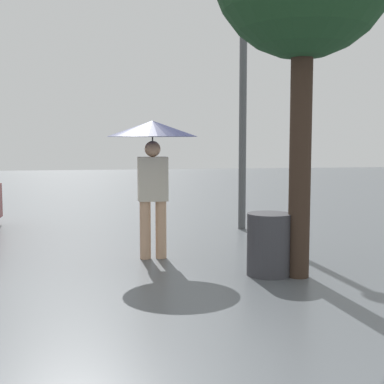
# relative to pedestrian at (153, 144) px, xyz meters

# --- Properties ---
(pedestrian) EXTENTS (1.28, 1.28, 1.96)m
(pedestrian) POSITION_rel_pedestrian_xyz_m (0.00, 0.00, 0.00)
(pedestrian) COLOR tan
(pedestrian) RESTS_ON ground_plane
(street_lamp) EXTENTS (0.33, 0.33, 4.37)m
(street_lamp) POSITION_rel_pedestrian_xyz_m (1.95, 2.28, 1.08)
(street_lamp) COLOR #515456
(street_lamp) RESTS_ON ground_plane
(trash_bin) EXTENTS (0.56, 0.56, 0.78)m
(trash_bin) POSITION_rel_pedestrian_xyz_m (1.33, -1.20, -1.24)
(trash_bin) COLOR #38383D
(trash_bin) RESTS_ON ground_plane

